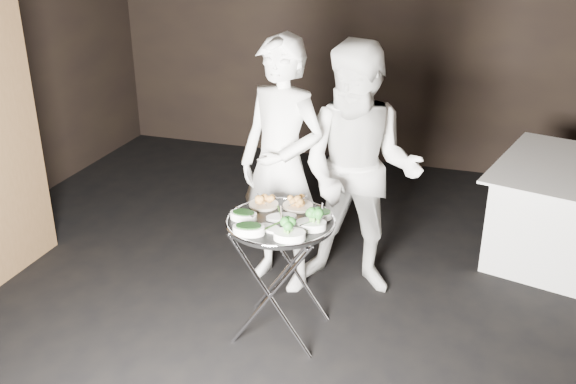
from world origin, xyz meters
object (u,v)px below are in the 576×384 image
(serving_tray, at_px, (281,222))
(waiter_left, at_px, (282,166))
(waiter_right, at_px, (359,172))
(tray_stand, at_px, (281,272))

(serving_tray, distance_m, waiter_left, 0.67)
(waiter_left, height_order, waiter_right, waiter_left)
(tray_stand, distance_m, serving_tray, 0.36)
(tray_stand, distance_m, waiter_left, 0.81)
(serving_tray, xyz_separation_m, waiter_right, (0.34, 0.72, 0.10))
(waiter_left, bearing_deg, waiter_right, 25.99)
(serving_tray, height_order, waiter_right, waiter_right)
(tray_stand, relative_size, serving_tray, 1.18)
(tray_stand, height_order, serving_tray, serving_tray)
(tray_stand, bearing_deg, waiter_left, 107.93)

